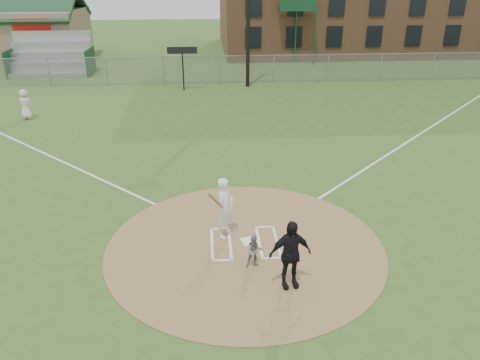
{
  "coord_description": "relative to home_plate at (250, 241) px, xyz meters",
  "views": [
    {
      "loc": [
        -1.08,
        -12.08,
        7.71
      ],
      "look_at": [
        0.0,
        2.0,
        1.3
      ],
      "focal_mm": 35.0,
      "sensor_mm": 36.0,
      "label": 1
    }
  ],
  "objects": [
    {
      "name": "clubhouse",
      "position": [
        -18.15,
        32.79,
        2.35
      ],
      "size": [
        12.2,
        8.71,
        6.23
      ],
      "color": "gray",
      "rests_on": "ground"
    },
    {
      "name": "scoreboard_sign",
      "position": [
        -2.66,
        20.0,
        2.35
      ],
      "size": [
        2.0,
        0.1,
        2.93
      ],
      "color": "black",
      "rests_on": "ground"
    },
    {
      "name": "outfield_fence",
      "position": [
        -0.16,
        21.8,
        0.98
      ],
      "size": [
        56.08,
        0.08,
        2.03
      ],
      "color": "slate",
      "rests_on": "ground"
    },
    {
      "name": "catcher",
      "position": [
        0.01,
        -1.3,
        0.47
      ],
      "size": [
        0.52,
        0.42,
        0.98
      ],
      "primitive_type": "imported",
      "rotation": [
        0.0,
        0.0,
        0.12
      ],
      "color": "slate",
      "rests_on": "dirt_circle"
    },
    {
      "name": "batters_boxes",
      "position": [
        -0.16,
        -0.05,
        -0.01
      ],
      "size": [
        2.08,
        1.88,
        0.01
      ],
      "color": "white",
      "rests_on": "dirt_circle"
    },
    {
      "name": "foul_line_third",
      "position": [
        -9.16,
        8.8,
        -0.03
      ],
      "size": [
        17.04,
        17.04,
        0.01
      ],
      "primitive_type": "cube",
      "rotation": [
        0.0,
        0.0,
        0.79
      ],
      "color": "white",
      "rests_on": "ground"
    },
    {
      "name": "umpire",
      "position": [
        0.83,
        -2.24,
        0.95
      ],
      "size": [
        1.19,
        0.64,
        1.93
      ],
      "primitive_type": "imported",
      "rotation": [
        0.0,
        0.0,
        0.15
      ],
      "color": "black",
      "rests_on": "dirt_circle"
    },
    {
      "name": "home_plate",
      "position": [
        0.0,
        0.0,
        0.0
      ],
      "size": [
        0.6,
        0.6,
        0.03
      ],
      "primitive_type": "cube",
      "rotation": [
        0.0,
        0.0,
        0.27
      ],
      "color": "white",
      "rests_on": "dirt_circle"
    },
    {
      "name": "ground",
      "position": [
        -0.16,
        -0.2,
        -0.04
      ],
      "size": [
        140.0,
        140.0,
        0.0
      ],
      "primitive_type": "plane",
      "color": "#30521C",
      "rests_on": "ground"
    },
    {
      "name": "dirt_circle",
      "position": [
        -0.16,
        -0.2,
        -0.03
      ],
      "size": [
        8.4,
        8.4,
        0.02
      ],
      "primitive_type": "cylinder",
      "color": "olive",
      "rests_on": "ground"
    },
    {
      "name": "bleachers",
      "position": [
        -13.16,
        26.0,
        1.55
      ],
      "size": [
        6.08,
        3.2,
        3.2
      ],
      "color": "#B7BABF",
      "rests_on": "ground"
    },
    {
      "name": "batter_at_plate",
      "position": [
        -0.72,
        0.44,
        0.96
      ],
      "size": [
        0.95,
        1.05,
        1.96
      ],
      "color": "white",
      "rests_on": "dirt_circle"
    },
    {
      "name": "foul_line_first",
      "position": [
        8.84,
        8.8,
        -0.03
      ],
      "size": [
        17.04,
        17.04,
        0.01
      ],
      "primitive_type": "cube",
      "rotation": [
        0.0,
        0.0,
        -0.79
      ],
      "color": "white",
      "rests_on": "ground"
    },
    {
      "name": "ondeck_player",
      "position": [
        -11.2,
        13.92,
        0.79
      ],
      "size": [
        0.9,
        0.7,
        1.65
      ],
      "primitive_type": "imported",
      "rotation": [
        0.0,
        0.0,
        2.91
      ],
      "color": "silver",
      "rests_on": "ground"
    }
  ]
}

